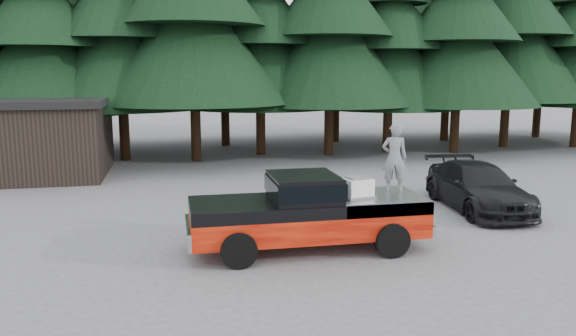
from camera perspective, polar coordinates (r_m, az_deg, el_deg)
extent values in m
plane|color=#4C4C4E|center=(14.45, -2.44, -8.04)|extent=(120.00, 120.00, 0.00)
cube|color=black|center=(13.84, 1.62, -1.88)|extent=(1.66, 1.90, 0.59)
cube|color=silver|center=(14.01, 7.05, -2.08)|extent=(0.77, 0.68, 0.46)
imported|color=slate|center=(14.76, 10.75, 1.04)|extent=(0.74, 0.59, 1.78)
imported|color=black|center=(19.14, 18.70, -1.81)|extent=(2.52, 5.27, 1.48)
cube|color=black|center=(26.61, -26.57, 2.48)|extent=(8.00, 6.00, 3.00)
cube|color=black|center=(26.48, -26.84, 6.02)|extent=(8.40, 6.40, 0.30)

